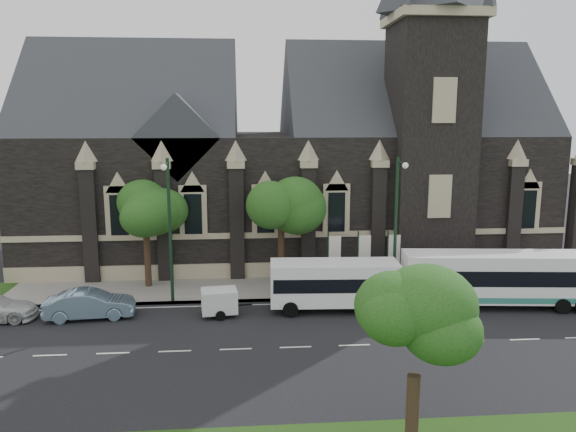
{
  "coord_description": "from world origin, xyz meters",
  "views": [
    {
      "loc": [
        0.53,
        -25.88,
        11.44
      ],
      "look_at": [
        3.1,
        6.0,
        5.63
      ],
      "focal_mm": 34.28,
      "sensor_mm": 36.0,
      "label": 1
    }
  ],
  "objects": [
    {
      "name": "ground",
      "position": [
        0.0,
        0.0,
        0.0
      ],
      "size": [
        160.0,
        160.0,
        0.0
      ],
      "primitive_type": "plane",
      "color": "black",
      "rests_on": "ground"
    },
    {
      "name": "sidewalk",
      "position": [
        0.0,
        9.5,
        0.07
      ],
      "size": [
        80.0,
        5.0,
        0.15
      ],
      "primitive_type": "cube",
      "color": "gray",
      "rests_on": "ground"
    },
    {
      "name": "museum",
      "position": [
        5.12,
        18.78,
        8.17
      ],
      "size": [
        40.0,
        17.7,
        29.9
      ],
      "color": "black",
      "rests_on": "ground"
    },
    {
      "name": "tree_park_east",
      "position": [
        6.18,
        -9.32,
        4.62
      ],
      "size": [
        3.4,
        3.4,
        6.28
      ],
      "color": "black",
      "rests_on": "ground"
    },
    {
      "name": "tree_walk_right",
      "position": [
        3.21,
        10.71,
        5.82
      ],
      "size": [
        4.08,
        4.08,
        7.8
      ],
      "color": "black",
      "rests_on": "ground"
    },
    {
      "name": "tree_walk_left",
      "position": [
        -5.8,
        10.7,
        5.73
      ],
      "size": [
        3.91,
        3.91,
        7.64
      ],
      "color": "black",
      "rests_on": "ground"
    },
    {
      "name": "street_lamp_near",
      "position": [
        10.0,
        7.09,
        5.11
      ],
      "size": [
        0.36,
        1.88,
        9.0
      ],
      "color": "black",
      "rests_on": "ground"
    },
    {
      "name": "street_lamp_mid",
      "position": [
        -4.0,
        7.09,
        5.11
      ],
      "size": [
        0.36,
        1.88,
        9.0
      ],
      "color": "black",
      "rests_on": "ground"
    },
    {
      "name": "banner_flag_left",
      "position": [
        6.29,
        9.0,
        2.38
      ],
      "size": [
        0.9,
        0.1,
        4.0
      ],
      "color": "black",
      "rests_on": "ground"
    },
    {
      "name": "banner_flag_center",
      "position": [
        8.29,
        9.0,
        2.38
      ],
      "size": [
        0.9,
        0.1,
        4.0
      ],
      "color": "black",
      "rests_on": "ground"
    },
    {
      "name": "banner_flag_right",
      "position": [
        10.29,
        9.0,
        2.38
      ],
      "size": [
        0.9,
        0.1,
        4.0
      ],
      "color": "black",
      "rests_on": "ground"
    },
    {
      "name": "tour_coach",
      "position": [
        15.84,
        5.04,
        1.82
      ],
      "size": [
        11.6,
        3.57,
        3.33
      ],
      "rotation": [
        0.0,
        0.0,
        -0.1
      ],
      "color": "white",
      "rests_on": "ground"
    },
    {
      "name": "shuttle_bus",
      "position": [
        5.84,
        5.3,
        1.69
      ],
      "size": [
        7.71,
        2.99,
        2.93
      ],
      "rotation": [
        0.0,
        0.0,
        -0.05
      ],
      "color": "white",
      "rests_on": "ground"
    },
    {
      "name": "box_trailer",
      "position": [
        -1.0,
        4.79,
        0.89
      ],
      "size": [
        3.01,
        1.78,
        1.57
      ],
      "rotation": [
        0.0,
        0.0,
        0.12
      ],
      "color": "silver",
      "rests_on": "ground"
    },
    {
      "name": "sedan",
      "position": [
        -8.4,
        5.03,
        0.82
      ],
      "size": [
        5.11,
        2.2,
        1.64
      ],
      "primitive_type": "imported",
      "rotation": [
        0.0,
        0.0,
        1.67
      ],
      "color": "#7593A9",
      "rests_on": "ground"
    }
  ]
}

